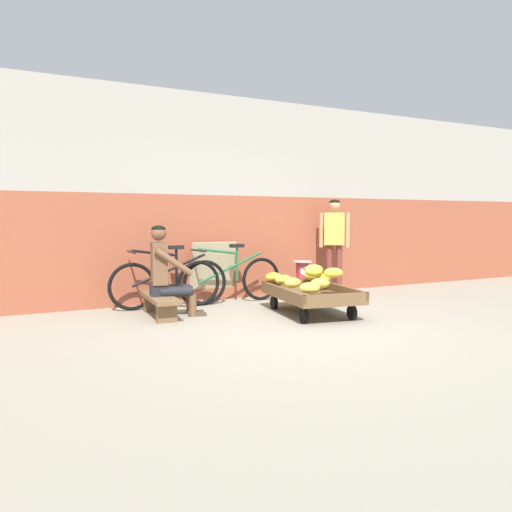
{
  "coord_description": "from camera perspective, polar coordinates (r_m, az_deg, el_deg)",
  "views": [
    {
      "loc": [
        -2.99,
        -4.62,
        1.22
      ],
      "look_at": [
        -0.0,
        1.14,
        0.75
      ],
      "focal_mm": 36.06,
      "sensor_mm": 36.0,
      "label": 1
    }
  ],
  "objects": [
    {
      "name": "banana_pile",
      "position": [
        6.65,
        5.71,
        -2.41
      ],
      "size": [
        1.02,
        1.37,
        0.26
      ],
      "color": "yellow",
      "rests_on": "banana_cart"
    },
    {
      "name": "ground_plane",
      "position": [
        5.63,
        5.41,
        -8.38
      ],
      "size": [
        80.0,
        80.0,
        0.0
      ],
      "primitive_type": "plane",
      "color": "gray"
    },
    {
      "name": "sign_board",
      "position": [
        7.69,
        -4.88,
        -1.7
      ],
      "size": [
        0.7,
        0.23,
        0.88
      ],
      "color": "#C6B289",
      "rests_on": "ground"
    },
    {
      "name": "weighing_scale",
      "position": [
        7.69,
        5.16,
        -1.6
      ],
      "size": [
        0.3,
        0.3,
        0.29
      ],
      "color": "#28282D",
      "rests_on": "plastic_crate"
    },
    {
      "name": "plastic_crate",
      "position": [
        7.72,
        5.14,
        -3.83
      ],
      "size": [
        0.36,
        0.28,
        0.3
      ],
      "color": "gold",
      "rests_on": "ground"
    },
    {
      "name": "low_bench",
      "position": [
        6.54,
        -10.65,
        -4.91
      ],
      "size": [
        0.39,
        1.12,
        0.27
      ],
      "color": "brown",
      "rests_on": "ground"
    },
    {
      "name": "bicycle_near_left",
      "position": [
        7.14,
        -9.6,
        -2.89
      ],
      "size": [
        1.66,
        0.48,
        0.86
      ],
      "color": "black",
      "rests_on": "ground"
    },
    {
      "name": "banana_cart",
      "position": [
        6.62,
        6.1,
        -4.39
      ],
      "size": [
        1.06,
        1.55,
        0.36
      ],
      "color": "brown",
      "rests_on": "ground"
    },
    {
      "name": "vendor_seated",
      "position": [
        6.5,
        -9.93,
        -1.68
      ],
      "size": [
        0.72,
        0.56,
        1.14
      ],
      "color": "brown",
      "rests_on": "ground"
    },
    {
      "name": "back_wall",
      "position": [
        7.86,
        -5.1,
        6.38
      ],
      "size": [
        16.0,
        0.3,
        3.06
      ],
      "color": "#A35138",
      "rests_on": "ground"
    },
    {
      "name": "customer_adult",
      "position": [
        8.38,
        8.68,
        2.27
      ],
      "size": [
        0.41,
        0.35,
        1.53
      ],
      "color": "brown",
      "rests_on": "ground"
    },
    {
      "name": "bicycle_far_left",
      "position": [
        7.45,
        -2.82,
        -2.54
      ],
      "size": [
        1.66,
        0.48,
        0.86
      ],
      "color": "black",
      "rests_on": "ground"
    },
    {
      "name": "shopping_bag",
      "position": [
        7.38,
        7.89,
        -4.47
      ],
      "size": [
        0.18,
        0.12,
        0.24
      ],
      "primitive_type": "cube",
      "color": "#3370B7",
      "rests_on": "ground"
    }
  ]
}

